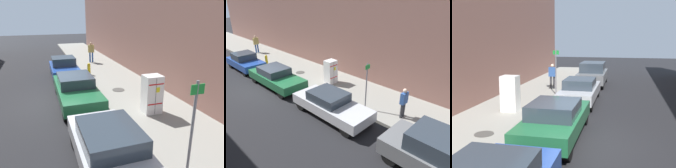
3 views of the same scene
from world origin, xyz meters
TOP-DOWN VIEW (x-y plane):
  - ground_plane at (0.00, 0.00)m, footprint 80.00×80.00m
  - sidewalk_slab at (-3.97, 0.00)m, footprint 3.79×44.00m
  - building_facade_near at (-6.87, 0.00)m, footprint 1.99×39.60m
  - discarded_refrigerator at (-3.74, 2.92)m, footprint 0.77×0.65m
  - manhole_cover at (-3.40, -0.30)m, footprint 0.70×0.70m
  - street_sign_post at (-2.54, 6.97)m, footprint 0.36×0.07m
  - fire_hydrant at (-2.59, -4.16)m, footprint 0.22×0.22m
  - pedestrian_walking_far at (-3.76, -8.23)m, footprint 0.51×0.24m
  - pedestrian_standing_near at (-3.26, 8.88)m, footprint 0.48×0.22m
  - parked_hatchback_blue at (-0.89, -4.60)m, footprint 1.79×3.86m
  - parked_sedan_green at (-0.89, 0.32)m, footprint 1.86×4.76m
  - parked_sedan_silver at (-0.89, 5.90)m, footprint 1.79×4.67m
  - parked_suv_gray at (-0.89, 11.80)m, footprint 1.94×4.47m

SIDE VIEW (x-z plane):
  - ground_plane at x=0.00m, z-range 0.00..0.00m
  - sidewalk_slab at x=-3.97m, z-range 0.00..0.17m
  - manhole_cover at x=-3.40m, z-range 0.17..0.19m
  - fire_hydrant at x=-2.59m, z-range 0.18..1.01m
  - parked_hatchback_blue at x=-0.89m, z-range 0.01..1.43m
  - parked_sedan_silver at x=-0.89m, z-range 0.03..1.42m
  - parked_sedan_green at x=-0.89m, z-range 0.03..1.43m
  - parked_suv_gray at x=-0.89m, z-range 0.02..1.75m
  - discarded_refrigerator at x=-3.74m, z-range 0.17..1.85m
  - pedestrian_standing_near at x=-3.26m, z-range 0.30..1.97m
  - pedestrian_walking_far at x=-3.76m, z-range 0.33..2.11m
  - street_sign_post at x=-2.54m, z-range 0.33..3.07m
  - building_facade_near at x=-6.87m, z-range 0.00..7.95m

